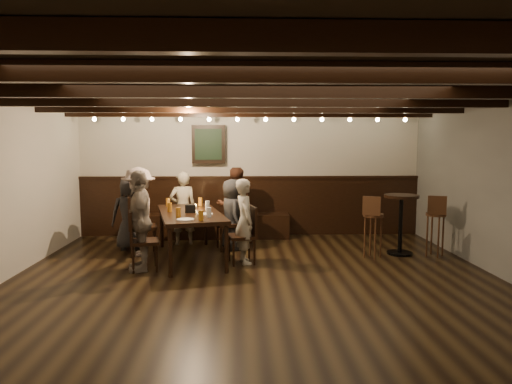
{
  "coord_description": "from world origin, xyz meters",
  "views": [
    {
      "loc": [
        -0.2,
        -5.26,
        1.79
      ],
      "look_at": [
        0.02,
        1.3,
        1.07
      ],
      "focal_mm": 32.0,
      "sensor_mm": 36.0,
      "label": 1
    }
  ],
  "objects_px": {
    "chair_right_far": "(243,246)",
    "person_bench_right": "(235,205)",
    "person_left_far": "(140,221)",
    "bar_stool_right": "(435,234)",
    "person_bench_left": "(130,213)",
    "person_right_far": "(245,221)",
    "person_left_near": "(139,211)",
    "person_right_near": "(232,214)",
    "bar_stool_left": "(373,235)",
    "chair_left_near": "(142,237)",
    "dining_table": "(190,216)",
    "high_top_table": "(401,215)",
    "chair_right_near": "(230,233)",
    "person_bench_centre": "(183,208)",
    "chair_left_far": "(143,252)"
  },
  "relations": [
    {
      "from": "chair_right_far",
      "to": "person_bench_right",
      "type": "relative_size",
      "value": 0.63
    },
    {
      "from": "person_left_far",
      "to": "bar_stool_right",
      "type": "bearing_deg",
      "value": 84.78
    },
    {
      "from": "person_bench_left",
      "to": "person_right_far",
      "type": "distance_m",
      "value": 2.13
    },
    {
      "from": "person_left_near",
      "to": "person_right_near",
      "type": "distance_m",
      "value": 1.5
    },
    {
      "from": "person_left_far",
      "to": "bar_stool_left",
      "type": "height_order",
      "value": "person_left_far"
    },
    {
      "from": "person_left_far",
      "to": "person_right_far",
      "type": "height_order",
      "value": "person_left_far"
    },
    {
      "from": "person_right_near",
      "to": "person_bench_right",
      "type": "bearing_deg",
      "value": -18.43
    },
    {
      "from": "person_right_far",
      "to": "person_bench_left",
      "type": "bearing_deg",
      "value": 50.71
    },
    {
      "from": "chair_left_near",
      "to": "person_right_near",
      "type": "xyz_separation_m",
      "value": [
        1.43,
        0.34,
        0.3
      ]
    },
    {
      "from": "chair_left_near",
      "to": "person_left_far",
      "type": "height_order",
      "value": "person_left_far"
    },
    {
      "from": "dining_table",
      "to": "person_left_far",
      "type": "distance_m",
      "value": 0.88
    },
    {
      "from": "high_top_table",
      "to": "person_left_near",
      "type": "bearing_deg",
      "value": 178.63
    },
    {
      "from": "chair_left_near",
      "to": "chair_right_near",
      "type": "relative_size",
      "value": 1.05
    },
    {
      "from": "person_bench_centre",
      "to": "person_left_far",
      "type": "xyz_separation_m",
      "value": [
        -0.39,
        -1.63,
        0.07
      ]
    },
    {
      "from": "person_bench_centre",
      "to": "person_right_far",
      "type": "bearing_deg",
      "value": 116.57
    },
    {
      "from": "bar_stool_right",
      "to": "person_right_near",
      "type": "bearing_deg",
      "value": -171.16
    },
    {
      "from": "person_left_near",
      "to": "person_left_far",
      "type": "xyz_separation_m",
      "value": [
        0.21,
        -0.88,
        0.0
      ]
    },
    {
      "from": "person_bench_centre",
      "to": "person_bench_right",
      "type": "bearing_deg",
      "value": 170.54
    },
    {
      "from": "person_bench_right",
      "to": "bar_stool_right",
      "type": "distance_m",
      "value": 3.34
    },
    {
      "from": "person_bench_left",
      "to": "chair_left_far",
      "type": "bearing_deg",
      "value": 97.68
    },
    {
      "from": "person_left_far",
      "to": "dining_table",
      "type": "bearing_deg",
      "value": 120.96
    },
    {
      "from": "person_left_far",
      "to": "bar_stool_right",
      "type": "xyz_separation_m",
      "value": [
        4.45,
        0.62,
        -0.34
      ]
    },
    {
      "from": "bar_stool_right",
      "to": "person_bench_left",
      "type": "bearing_deg",
      "value": -168.23
    },
    {
      "from": "chair_left_near",
      "to": "high_top_table",
      "type": "height_order",
      "value": "high_top_table"
    },
    {
      "from": "chair_right_near",
      "to": "person_bench_left",
      "type": "bearing_deg",
      "value": 74.47
    },
    {
      "from": "bar_stool_right",
      "to": "chair_right_near",
      "type": "bearing_deg",
      "value": -170.94
    },
    {
      "from": "person_bench_centre",
      "to": "high_top_table",
      "type": "relative_size",
      "value": 1.33
    },
    {
      "from": "chair_left_near",
      "to": "high_top_table",
      "type": "distance_m",
      "value": 4.14
    },
    {
      "from": "dining_table",
      "to": "high_top_table",
      "type": "relative_size",
      "value": 2.17
    },
    {
      "from": "chair_left_far",
      "to": "person_bench_right",
      "type": "bearing_deg",
      "value": 129.84
    },
    {
      "from": "chair_left_far",
      "to": "person_bench_centre",
      "type": "bearing_deg",
      "value": 154.42
    },
    {
      "from": "chair_left_near",
      "to": "chair_right_near",
      "type": "height_order",
      "value": "chair_left_near"
    },
    {
      "from": "chair_right_far",
      "to": "person_bench_right",
      "type": "height_order",
      "value": "person_bench_right"
    },
    {
      "from": "person_left_near",
      "to": "bar_stool_right",
      "type": "distance_m",
      "value": 4.67
    },
    {
      "from": "person_right_far",
      "to": "person_left_far",
      "type": "bearing_deg",
      "value": 90.0
    },
    {
      "from": "person_left_far",
      "to": "bar_stool_right",
      "type": "distance_m",
      "value": 4.5
    },
    {
      "from": "chair_right_far",
      "to": "bar_stool_left",
      "type": "height_order",
      "value": "bar_stool_left"
    },
    {
      "from": "person_bench_left",
      "to": "bar_stool_right",
      "type": "relative_size",
      "value": 1.25
    },
    {
      "from": "chair_right_far",
      "to": "bar_stool_right",
      "type": "height_order",
      "value": "bar_stool_right"
    },
    {
      "from": "person_right_near",
      "to": "bar_stool_left",
      "type": "bearing_deg",
      "value": -119.6
    },
    {
      "from": "chair_left_near",
      "to": "person_right_far",
      "type": "relative_size",
      "value": 0.75
    },
    {
      "from": "dining_table",
      "to": "person_left_far",
      "type": "bearing_deg",
      "value": -149.04
    },
    {
      "from": "chair_right_near",
      "to": "bar_stool_right",
      "type": "height_order",
      "value": "bar_stool_right"
    },
    {
      "from": "chair_left_far",
      "to": "bar_stool_left",
      "type": "bearing_deg",
      "value": 86.22
    },
    {
      "from": "chair_right_far",
      "to": "person_bench_left",
      "type": "height_order",
      "value": "person_bench_left"
    },
    {
      "from": "person_right_far",
      "to": "person_bench_right",
      "type": "bearing_deg",
      "value": -6.34
    },
    {
      "from": "person_bench_centre",
      "to": "person_right_near",
      "type": "relative_size",
      "value": 1.08
    },
    {
      "from": "dining_table",
      "to": "person_right_near",
      "type": "bearing_deg",
      "value": 30.96
    },
    {
      "from": "dining_table",
      "to": "bar_stool_left",
      "type": "xyz_separation_m",
      "value": [
        2.82,
        -0.04,
        -0.31
      ]
    },
    {
      "from": "dining_table",
      "to": "chair_left_near",
      "type": "bearing_deg",
      "value": 147.99
    }
  ]
}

